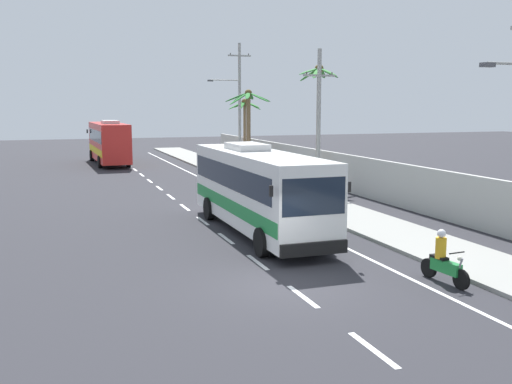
{
  "coord_description": "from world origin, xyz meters",
  "views": [
    {
      "loc": [
        -6.38,
        -15.44,
        5.26
      ],
      "look_at": [
        1.51,
        7.11,
        1.7
      ],
      "focal_mm": 41.07,
      "sensor_mm": 36.0,
      "label": 1
    }
  ],
  "objects_px": {
    "motorcycle_beside_bus": "(443,261)",
    "utility_pole_mid": "(319,120)",
    "coach_bus_far_lane": "(109,141)",
    "pedestrian_near_kerb": "(272,175)",
    "coach_bus_foreground": "(257,187)",
    "utility_pole_far": "(239,102)",
    "palm_second": "(248,114)",
    "palm_nearest": "(319,98)",
    "palm_third": "(245,115)"
  },
  "relations": [
    {
      "from": "utility_pole_mid",
      "to": "palm_third",
      "type": "height_order",
      "value": "utility_pole_mid"
    },
    {
      "from": "palm_second",
      "to": "utility_pole_far",
      "type": "bearing_deg",
      "value": 81.35
    },
    {
      "from": "palm_second",
      "to": "palm_third",
      "type": "distance_m",
      "value": 6.81
    },
    {
      "from": "utility_pole_far",
      "to": "coach_bus_far_lane",
      "type": "bearing_deg",
      "value": 149.89
    },
    {
      "from": "coach_bus_far_lane",
      "to": "palm_third",
      "type": "bearing_deg",
      "value": -19.48
    },
    {
      "from": "coach_bus_foreground",
      "to": "utility_pole_far",
      "type": "bearing_deg",
      "value": 74.06
    },
    {
      "from": "utility_pole_mid",
      "to": "palm_second",
      "type": "bearing_deg",
      "value": 92.3
    },
    {
      "from": "coach_bus_far_lane",
      "to": "motorcycle_beside_bus",
      "type": "distance_m",
      "value": 40.09
    },
    {
      "from": "coach_bus_foreground",
      "to": "palm_second",
      "type": "xyz_separation_m",
      "value": [
        6.48,
        20.55,
        2.72
      ]
    },
    {
      "from": "motorcycle_beside_bus",
      "to": "pedestrian_near_kerb",
      "type": "height_order",
      "value": "pedestrian_near_kerb"
    },
    {
      "from": "coach_bus_far_lane",
      "to": "utility_pole_mid",
      "type": "bearing_deg",
      "value": -65.71
    },
    {
      "from": "utility_pole_far",
      "to": "palm_third",
      "type": "height_order",
      "value": "utility_pole_far"
    },
    {
      "from": "coach_bus_far_lane",
      "to": "utility_pole_mid",
      "type": "xyz_separation_m",
      "value": [
        10.04,
        -22.26,
        2.36
      ]
    },
    {
      "from": "coach_bus_foreground",
      "to": "palm_nearest",
      "type": "height_order",
      "value": "palm_nearest"
    },
    {
      "from": "utility_pole_far",
      "to": "pedestrian_near_kerb",
      "type": "bearing_deg",
      "value": -100.11
    },
    {
      "from": "palm_second",
      "to": "palm_third",
      "type": "relative_size",
      "value": 1.11
    },
    {
      "from": "coach_bus_foreground",
      "to": "utility_pole_far",
      "type": "xyz_separation_m",
      "value": [
        7.19,
        25.18,
        3.61
      ]
    },
    {
      "from": "coach_bus_foreground",
      "to": "coach_bus_far_lane",
      "type": "xyz_separation_m",
      "value": [
        -3.09,
        31.14,
        0.16
      ]
    },
    {
      "from": "coach_bus_foreground",
      "to": "motorcycle_beside_bus",
      "type": "xyz_separation_m",
      "value": [
        2.88,
        -8.48,
        -1.23
      ]
    },
    {
      "from": "pedestrian_near_kerb",
      "to": "palm_third",
      "type": "relative_size",
      "value": 0.31
    },
    {
      "from": "motorcycle_beside_bus",
      "to": "palm_third",
      "type": "xyz_separation_m",
      "value": [
        5.47,
        35.57,
        3.77
      ]
    },
    {
      "from": "pedestrian_near_kerb",
      "to": "palm_second",
      "type": "xyz_separation_m",
      "value": [
        1.99,
        10.51,
        3.52
      ]
    },
    {
      "from": "utility_pole_far",
      "to": "palm_nearest",
      "type": "relative_size",
      "value": 1.33
    },
    {
      "from": "pedestrian_near_kerb",
      "to": "utility_pole_far",
      "type": "relative_size",
      "value": 0.17
    },
    {
      "from": "coach_bus_far_lane",
      "to": "pedestrian_near_kerb",
      "type": "xyz_separation_m",
      "value": [
        7.58,
        -21.1,
        -0.95
      ]
    },
    {
      "from": "pedestrian_near_kerb",
      "to": "utility_pole_mid",
      "type": "xyz_separation_m",
      "value": [
        2.46,
        -1.16,
        3.32
      ]
    },
    {
      "from": "motorcycle_beside_bus",
      "to": "palm_third",
      "type": "relative_size",
      "value": 0.34
    },
    {
      "from": "coach_bus_foreground",
      "to": "motorcycle_beside_bus",
      "type": "distance_m",
      "value": 9.04
    },
    {
      "from": "coach_bus_far_lane",
      "to": "utility_pole_mid",
      "type": "distance_m",
      "value": 24.53
    },
    {
      "from": "utility_pole_far",
      "to": "palm_nearest",
      "type": "height_order",
      "value": "utility_pole_far"
    },
    {
      "from": "coach_bus_foreground",
      "to": "utility_pole_mid",
      "type": "relative_size",
      "value": 1.31
    },
    {
      "from": "palm_second",
      "to": "pedestrian_near_kerb",
      "type": "bearing_deg",
      "value": -100.75
    },
    {
      "from": "motorcycle_beside_bus",
      "to": "palm_second",
      "type": "distance_m",
      "value": 29.52
    },
    {
      "from": "coach_bus_foreground",
      "to": "palm_second",
      "type": "height_order",
      "value": "palm_second"
    },
    {
      "from": "coach_bus_far_lane",
      "to": "pedestrian_near_kerb",
      "type": "distance_m",
      "value": 22.44
    },
    {
      "from": "pedestrian_near_kerb",
      "to": "palm_nearest",
      "type": "bearing_deg",
      "value": -44.01
    },
    {
      "from": "pedestrian_near_kerb",
      "to": "motorcycle_beside_bus",
      "type": "bearing_deg",
      "value": -161.65
    },
    {
      "from": "utility_pole_mid",
      "to": "palm_second",
      "type": "relative_size",
      "value": 1.32
    },
    {
      "from": "palm_nearest",
      "to": "palm_second",
      "type": "xyz_separation_m",
      "value": [
        -1.73,
        8.95,
        -1.08
      ]
    },
    {
      "from": "motorcycle_beside_bus",
      "to": "palm_nearest",
      "type": "xyz_separation_m",
      "value": [
        5.34,
        20.08,
        5.03
      ]
    },
    {
      "from": "coach_bus_far_lane",
      "to": "utility_pole_mid",
      "type": "height_order",
      "value": "utility_pole_mid"
    },
    {
      "from": "utility_pole_mid",
      "to": "palm_nearest",
      "type": "height_order",
      "value": "utility_pole_mid"
    },
    {
      "from": "motorcycle_beside_bus",
      "to": "utility_pole_mid",
      "type": "distance_m",
      "value": 18.22
    },
    {
      "from": "palm_nearest",
      "to": "palm_third",
      "type": "height_order",
      "value": "palm_nearest"
    },
    {
      "from": "utility_pole_far",
      "to": "utility_pole_mid",
      "type": "bearing_deg",
      "value": -90.83
    },
    {
      "from": "palm_third",
      "to": "motorcycle_beside_bus",
      "type": "bearing_deg",
      "value": -98.74
    },
    {
      "from": "coach_bus_far_lane",
      "to": "palm_second",
      "type": "bearing_deg",
      "value": -47.89
    },
    {
      "from": "palm_nearest",
      "to": "palm_third",
      "type": "xyz_separation_m",
      "value": [
        0.13,
        15.49,
        -1.26
      ]
    },
    {
      "from": "pedestrian_near_kerb",
      "to": "palm_third",
      "type": "xyz_separation_m",
      "value": [
        3.86,
        17.05,
        3.33
      ]
    },
    {
      "from": "palm_second",
      "to": "palm_third",
      "type": "height_order",
      "value": "palm_second"
    }
  ]
}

